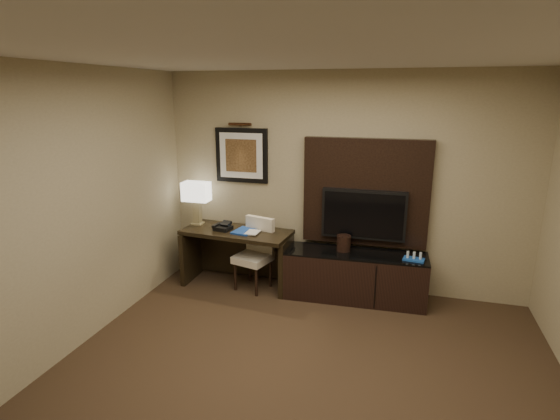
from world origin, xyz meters
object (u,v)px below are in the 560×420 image
(water_bottle, at_px, (269,225))
(ice_bucket, at_px, (344,243))
(desk, at_px, (237,258))
(desk_chair, at_px, (253,258))
(tv, at_px, (364,215))
(minibar_tray, at_px, (414,257))
(credenza, at_px, (353,276))
(table_lamp, at_px, (197,204))
(desk_phone, at_px, (223,226))

(water_bottle, height_order, ice_bucket, water_bottle)
(desk, distance_m, desk_chair, 0.25)
(desk_chair, bearing_deg, tv, 26.23)
(desk, xyz_separation_m, tv, (1.57, 0.19, 0.65))
(ice_bucket, height_order, minibar_tray, ice_bucket)
(desk, bearing_deg, tv, 11.67)
(credenza, distance_m, tv, 0.75)
(desk_chair, relative_size, ice_bucket, 4.42)
(desk_chair, xyz_separation_m, ice_bucket, (1.12, 0.11, 0.27))
(minibar_tray, bearing_deg, desk, 178.68)
(desk, xyz_separation_m, ice_bucket, (1.36, 0.04, 0.32))
(table_lamp, height_order, desk_phone, table_lamp)
(desk_phone, height_order, ice_bucket, desk_phone)
(credenza, bearing_deg, minibar_tray, -6.50)
(tv, distance_m, ice_bucket, 0.42)
(desk_chair, distance_m, minibar_tray, 1.95)
(water_bottle, bearing_deg, minibar_tray, -4.25)
(desk_phone, xyz_separation_m, minibar_tray, (2.35, -0.02, -0.15))
(tv, relative_size, table_lamp, 1.77)
(desk, bearing_deg, credenza, 4.76)
(desk, distance_m, water_bottle, 0.61)
(tv, height_order, ice_bucket, tv)
(tv, relative_size, water_bottle, 6.10)
(table_lamp, xyz_separation_m, water_bottle, (1.00, -0.03, -0.20))
(credenza, relative_size, table_lamp, 3.05)
(desk, height_order, desk_chair, desk_chair)
(tv, height_order, minibar_tray, tv)
(desk_chair, distance_m, water_bottle, 0.46)
(desk, relative_size, ice_bucket, 7.28)
(desk_chair, relative_size, table_lamp, 1.49)
(credenza, xyz_separation_m, ice_bucket, (-0.13, 0.04, 0.39))
(tv, bearing_deg, ice_bucket, -143.84)
(desk, bearing_deg, table_lamp, 173.99)
(desk_phone, height_order, minibar_tray, desk_phone)
(credenza, relative_size, tv, 1.72)
(credenza, distance_m, ice_bucket, 0.41)
(water_bottle, relative_size, minibar_tray, 0.71)
(desk_chair, xyz_separation_m, desk_phone, (-0.41, 0.04, 0.37))
(desk, distance_m, desk_phone, 0.45)
(desk_chair, distance_m, desk_phone, 0.55)
(desk_phone, xyz_separation_m, ice_bucket, (1.53, 0.07, -0.10))
(desk, bearing_deg, minibar_tray, 3.44)
(desk_phone, relative_size, minibar_tray, 0.86)
(minibar_tray, bearing_deg, credenza, 175.82)
(desk_chair, xyz_separation_m, water_bottle, (0.17, 0.15, 0.40))
(tv, relative_size, ice_bucket, 5.27)
(ice_bucket, xyz_separation_m, minibar_tray, (0.81, -0.09, -0.05))
(minibar_tray, bearing_deg, ice_bucket, 173.70)
(water_bottle, bearing_deg, ice_bucket, -2.50)
(desk, xyz_separation_m, desk_phone, (-0.17, -0.03, 0.42))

